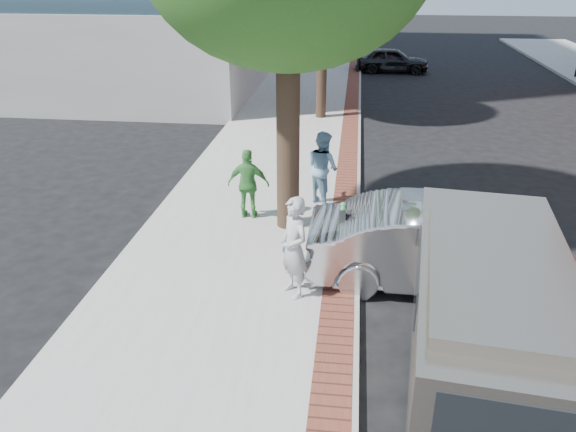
# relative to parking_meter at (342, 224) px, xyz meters

# --- Properties ---
(ground) EXTENTS (120.00, 120.00, 0.00)m
(ground) POSITION_rel_parking_meter_xyz_m (-0.71, 0.14, -1.21)
(ground) COLOR black
(ground) RESTS_ON ground
(sidewalk) EXTENTS (5.00, 60.00, 0.15)m
(sidewalk) POSITION_rel_parking_meter_xyz_m (-2.21, 8.14, -1.13)
(sidewalk) COLOR #9E9991
(sidewalk) RESTS_ON ground
(brick_strip) EXTENTS (0.60, 60.00, 0.01)m
(brick_strip) POSITION_rel_parking_meter_xyz_m (-0.01, 8.14, -1.05)
(brick_strip) COLOR brown
(brick_strip) RESTS_ON sidewalk
(curb) EXTENTS (0.10, 60.00, 0.15)m
(curb) POSITION_rel_parking_meter_xyz_m (0.34, 8.14, -1.13)
(curb) COLOR gray
(curb) RESTS_ON ground
(office_base) EXTENTS (18.20, 22.20, 4.00)m
(office_base) POSITION_rel_parking_meter_xyz_m (-13.71, 22.14, 0.79)
(office_base) COLOR gray
(office_base) RESTS_ON ground
(signal_near) EXTENTS (0.70, 0.15, 3.80)m
(signal_near) POSITION_rel_parking_meter_xyz_m (0.19, 22.14, 1.05)
(signal_near) COLOR black
(signal_near) RESTS_ON ground
(parking_meter) EXTENTS (0.12, 0.32, 1.47)m
(parking_meter) POSITION_rel_parking_meter_xyz_m (0.00, 0.00, 0.00)
(parking_meter) COLOR gray
(parking_meter) RESTS_ON sidewalk
(person_gray) EXTENTS (0.80, 0.85, 1.95)m
(person_gray) POSITION_rel_parking_meter_xyz_m (-0.84, -0.94, -0.08)
(person_gray) COLOR #AAAAAF
(person_gray) RESTS_ON sidewalk
(person_officer) EXTENTS (1.14, 1.15, 1.87)m
(person_officer) POSITION_rel_parking_meter_xyz_m (-0.60, 3.54, -0.12)
(person_officer) COLOR #7BA6BF
(person_officer) RESTS_ON sidewalk
(person_green) EXTENTS (1.00, 0.42, 1.71)m
(person_green) POSITION_rel_parking_meter_xyz_m (-2.30, 2.38, -0.20)
(person_green) COLOR #439242
(person_green) RESTS_ON sidewalk
(sedan_silver) EXTENTS (5.09, 1.78, 1.68)m
(sedan_silver) POSITION_rel_parking_meter_xyz_m (1.88, 0.01, -0.37)
(sedan_silver) COLOR #AEB0B5
(sedan_silver) RESTS_ON ground
(bg_car) EXTENTS (4.10, 1.70, 1.39)m
(bg_car) POSITION_rel_parking_meter_xyz_m (2.10, 23.07, -0.51)
(bg_car) COLOR black
(bg_car) RESTS_ON ground
(van) EXTENTS (2.79, 5.89, 2.10)m
(van) POSITION_rel_parking_meter_xyz_m (2.32, -2.33, -0.06)
(van) COLOR gray
(van) RESTS_ON ground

